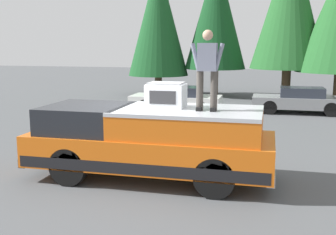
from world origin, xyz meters
The scene contains 9 objects.
ground_plane centered at (0.00, 0.00, 0.00)m, with size 90.00×90.00×0.00m, color #4C4F51.
pickup_truck centered at (-0.03, -0.22, 0.87)m, with size 2.01×5.54×1.65m.
compressor_unit centered at (0.09, -0.57, 1.93)m, with size 0.65×0.84×0.56m.
person_on_truck_bed centered at (-0.15, -1.52, 2.55)m, with size 0.29×0.72×1.69m.
parked_car_grey centered at (10.47, -4.14, 0.58)m, with size 1.64×4.10×1.16m.
parked_car_white centered at (9.50, 1.33, 0.58)m, with size 1.64×4.10×1.16m.
conifer_center_left centered at (14.93, -3.67, 5.26)m, with size 4.05×4.05×8.81m.
conifer_center_right centered at (15.94, 0.43, 4.87)m, with size 3.60×3.60×8.14m.
conifer_right centered at (15.58, 3.83, 4.57)m, with size 3.62×3.62×7.96m.
Camera 1 is at (-8.77, -2.80, 3.03)m, focal length 44.05 mm.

